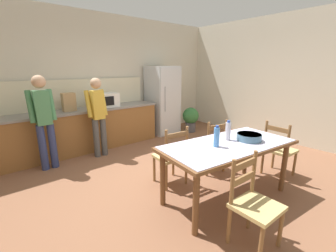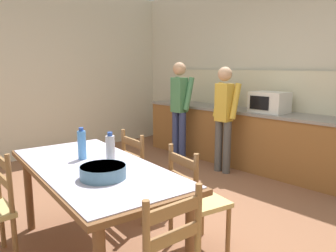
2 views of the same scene
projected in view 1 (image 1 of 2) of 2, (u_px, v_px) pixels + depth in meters
The scene contains 19 objects.
ground_plane at pixel (177, 178), 3.62m from camera, with size 8.32×8.32×0.00m, color brown.
wall_back at pixel (101, 80), 5.22m from camera, with size 6.52×0.12×2.90m, color beige.
wall_right at pixel (280, 79), 5.28m from camera, with size 0.12×5.20×2.90m, color beige.
kitchen_counter at pixel (81, 130), 4.73m from camera, with size 3.44×0.66×0.88m.
counter_splashback at pixel (73, 94), 4.77m from camera, with size 3.40×0.03×0.60m, color beige.
refrigerator at pixel (163, 100), 5.94m from camera, with size 0.70×0.73×1.76m.
microwave at pixel (106, 100), 4.92m from camera, with size 0.50×0.39×0.30m.
paper_bag at pixel (69, 102), 4.43m from camera, with size 0.24×0.16×0.36m, color tan.
dining_table at pixel (228, 150), 2.91m from camera, with size 1.90×1.06×0.78m.
bottle_near_centre at pixel (217, 137), 2.74m from camera, with size 0.07×0.07×0.27m.
bottle_off_centre at pixel (228, 131), 2.99m from camera, with size 0.07×0.07×0.27m.
serving_bowl at pixel (249, 137), 3.00m from camera, with size 0.32×0.32×0.09m.
chair_side_far_left at pixel (171, 156), 3.34m from camera, with size 0.46×0.44×0.91m.
chair_head_end at pixel (279, 150), 3.61m from camera, with size 0.42×0.44×0.91m.
chair_side_far_right at pixel (211, 146), 3.77m from camera, with size 0.49×0.48×0.91m.
chair_side_near_left at pixel (253, 204), 2.18m from camera, with size 0.43×0.41×0.91m.
person_at_sink at pixel (44, 118), 3.75m from camera, with size 0.40×0.28×1.61m.
person_at_counter at pixel (98, 113), 4.32m from camera, with size 0.39×0.27×1.54m.
potted_plant at pixel (191, 118), 6.14m from camera, with size 0.44×0.44×0.67m.
Camera 1 is at (-2.22, -2.43, 1.73)m, focal length 24.00 mm.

